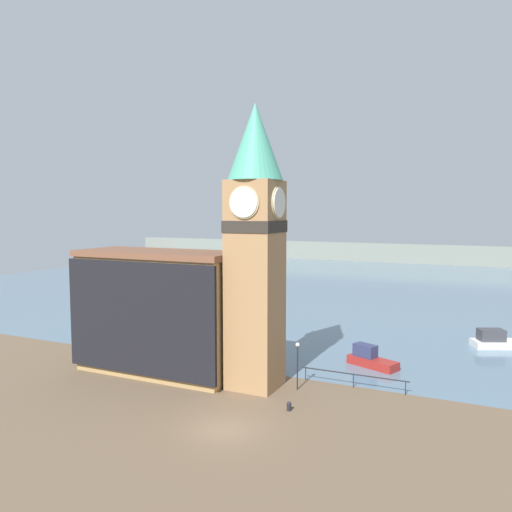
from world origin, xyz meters
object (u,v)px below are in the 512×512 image
object	(u,v)px
boat_near	(370,359)
mooring_bollard_near	(289,406)
pier_building	(158,312)
boat_far	(497,341)
lamp_post	(297,357)
clock_tower	(255,239)

from	to	relation	value
boat_near	mooring_bollard_near	world-z (taller)	boat_near
pier_building	boat_near	distance (m)	19.12
boat_far	boat_near	bearing A→B (deg)	-155.60
boat_far	lamp_post	xyz separation A→B (m)	(-14.24, -19.96, 1.95)
pier_building	boat_near	xyz separation A→B (m)	(16.12, 9.21, -4.57)
boat_near	boat_far	size ratio (longest dim) A/B	0.80
boat_near	boat_far	distance (m)	15.64
pier_building	boat_far	world-z (taller)	pier_building
clock_tower	boat_far	size ratio (longest dim) A/B	3.67
pier_building	boat_near	size ratio (longest dim) A/B	2.97
mooring_bollard_near	clock_tower	bearing A→B (deg)	140.67
clock_tower	boat_near	distance (m)	15.86
boat_far	pier_building	bearing A→B (deg)	-165.77
mooring_bollard_near	lamp_post	distance (m)	4.79
boat_near	lamp_post	bearing A→B (deg)	-92.05
clock_tower	pier_building	xyz separation A→B (m)	(-8.98, -0.27, -6.40)
clock_tower	mooring_bollard_near	xyz separation A→B (m)	(4.18, -3.43, -11.30)
boat_far	clock_tower	bearing A→B (deg)	-154.37
boat_near	lamp_post	xyz separation A→B (m)	(-3.87, -8.25, 1.94)
boat_far	mooring_bollard_near	world-z (taller)	boat_far
boat_near	lamp_post	size ratio (longest dim) A/B	1.30
pier_building	mooring_bollard_near	xyz separation A→B (m)	(13.16, -3.16, -4.90)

